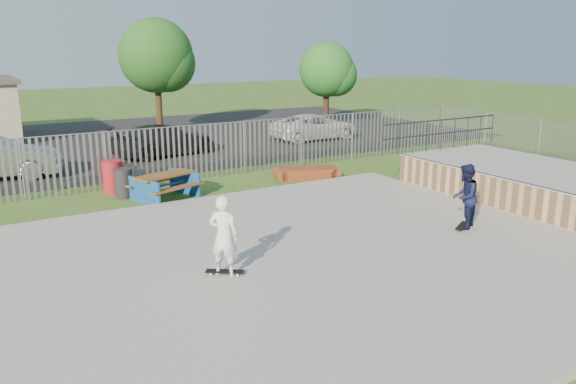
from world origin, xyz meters
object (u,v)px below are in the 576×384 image
trash_bin_red (113,177)px  skater_navy (465,197)px  trash_bin_grey (124,183)px  tree_right (327,70)px  funbox (307,173)px  skater_white (224,235)px  tree_mid (156,56)px  picnic_table (165,186)px  car_white (315,127)px  car_dark (165,140)px

trash_bin_red → skater_navy: size_ratio=0.64×
trash_bin_grey → tree_right: 18.59m
funbox → skater_white: skater_white is taller
tree_mid → skater_navy: 21.66m
picnic_table → car_white: size_ratio=0.50×
picnic_table → skater_white: size_ratio=1.37×
car_white → tree_right: bearing=-40.9°
tree_right → skater_white: tree_right is taller
car_white → skater_navy: size_ratio=2.75×
trash_bin_grey → skater_navy: (6.62, -8.21, 0.53)m
picnic_table → car_dark: car_dark is taller
trash_bin_grey → picnic_table: bearing=-37.7°
car_dark → skater_navy: (3.08, -14.48, 0.29)m
picnic_table → car_dark: bearing=51.7°
skater_white → car_white: bearing=-84.4°
skater_navy → skater_white: 6.65m
skater_white → picnic_table: bearing=-54.1°
trash_bin_grey → car_dark: (3.54, 6.27, 0.24)m
trash_bin_red → trash_bin_grey: size_ratio=1.15×
car_white → tree_right: 5.79m
funbox → trash_bin_grey: bearing=-166.1°
trash_bin_grey → skater_white: size_ratio=0.56×
picnic_table → skater_navy: 9.22m
car_dark → picnic_table: bearing=149.2°
picnic_table → car_dark: size_ratio=0.49×
funbox → trash_bin_grey: 6.62m
tree_right → trash_bin_grey: bearing=-145.6°
tree_mid → skater_white: tree_mid is taller
car_white → tree_mid: bearing=43.1°
funbox → tree_mid: size_ratio=0.36×
car_white → skater_white: size_ratio=2.75×
car_white → skater_white: 18.57m
trash_bin_grey → skater_white: (-0.02, -7.80, 0.53)m
car_dark → skater_navy: 14.81m
tree_mid → skater_white: size_ratio=3.68×
trash_bin_grey → trash_bin_red: bearing=100.2°
trash_bin_red → picnic_table: bearing=-52.9°
skater_navy → picnic_table: bearing=-82.2°
funbox → trash_bin_grey: size_ratio=2.35×
picnic_table → trash_bin_grey: size_ratio=2.47×
picnic_table → trash_bin_red: (-1.24, 1.64, 0.13)m
funbox → skater_navy: 7.49m
car_white → tree_right: tree_right is taller
funbox → tree_right: bearing=73.0°
picnic_table → trash_bin_red: bearing=107.7°
skater_white → tree_right: bearing=-84.8°
funbox → trash_bin_grey: trash_bin_grey is taller
picnic_table → skater_white: skater_white is taller
trash_bin_grey → car_white: (11.78, 6.54, 0.20)m
funbox → skater_navy: size_ratio=1.31×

